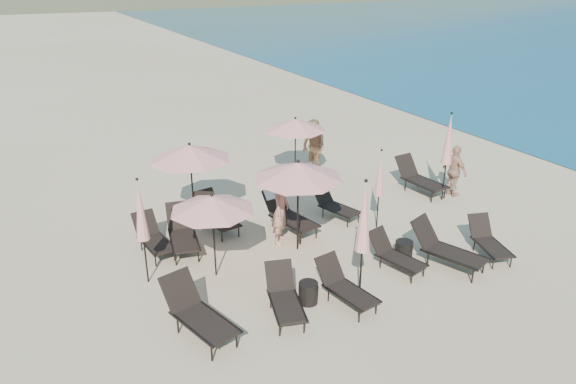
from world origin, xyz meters
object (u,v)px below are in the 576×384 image
lounger_5 (488,240)px  lounger_7 (182,232)px  lounger_3 (395,254)px  lounger_4 (446,248)px  umbrella_open_1 (298,171)px  lounger_9 (286,211)px  lounger_2 (345,286)px  lounger_10 (335,204)px  umbrella_open_0 (212,203)px  umbrella_closed_1 (449,140)px  side_table_0 (308,293)px  lounger_6 (153,237)px  lounger_1 (284,296)px  lounger_8 (216,214)px  beachgoer_b (314,147)px  lounger_0 (197,312)px  beachgoer_a (280,211)px  umbrella_open_2 (190,152)px  umbrella_closed_3 (380,174)px  beachgoer_c (455,171)px  umbrella_closed_2 (140,211)px  umbrella_open_3 (295,124)px  umbrella_closed_0 (364,218)px  side_table_1 (404,250)px  lounger_11 (419,177)px

lounger_5 → lounger_7: size_ratio=0.86×
lounger_3 → lounger_4: bearing=-34.9°
umbrella_open_1 → lounger_9: bearing=75.6°
lounger_2 → lounger_10: size_ratio=1.02×
umbrella_open_0 → lounger_5: bearing=-20.1°
umbrella_closed_1 → side_table_0: (-6.40, -2.80, -1.67)m
lounger_4 → lounger_5: (1.33, -0.10, -0.09)m
lounger_5 → lounger_6: lounger_6 is taller
lounger_2 → lounger_9: size_ratio=0.85×
lounger_1 → lounger_6: size_ratio=1.05×
lounger_8 → beachgoer_b: 5.10m
lounger_0 → beachgoer_a: 4.19m
lounger_1 → lounger_8: lounger_8 is taller
lounger_8 → lounger_9: size_ratio=0.89×
umbrella_open_2 → umbrella_closed_3: bearing=-31.2°
lounger_0 → lounger_3: bearing=-12.6°
lounger_7 → beachgoer_b: bearing=40.0°
lounger_0 → lounger_2: bearing=-22.8°
lounger_6 → beachgoer_c: (9.18, -0.89, 0.39)m
umbrella_open_2 → umbrella_closed_2: (-1.97, -2.35, -0.32)m
lounger_2 → lounger_4: lounger_4 is taller
lounger_1 → umbrella_closed_2: 3.62m
lounger_1 → umbrella_open_3: umbrella_open_3 is taller
lounger_0 → lounger_9: bearing=26.9°
umbrella_open_1 → umbrella_closed_2: size_ratio=0.94×
lounger_5 → lounger_6: size_ratio=1.00×
umbrella_open_2 → beachgoer_c: umbrella_open_2 is taller
lounger_1 → beachgoer_a: beachgoer_a is taller
lounger_1 → umbrella_open_2: size_ratio=0.70×
umbrella_open_3 → umbrella_closed_3: size_ratio=0.96×
umbrella_closed_0 → beachgoer_c: (5.86, 3.32, -1.14)m
lounger_1 → beachgoer_c: beachgoer_c is taller
lounger_9 → side_table_0: lounger_9 is taller
lounger_1 → umbrella_open_2: 5.21m
lounger_4 → umbrella_closed_1: bearing=28.5°
umbrella_open_2 → umbrella_closed_1: (7.22, -2.02, -0.18)m
lounger_3 → umbrella_closed_1: (3.89, 2.56, 1.52)m
lounger_0 → umbrella_closed_3: umbrella_closed_3 is taller
lounger_4 → beachgoer_b: (0.43, 6.82, 0.46)m
umbrella_open_0 → side_table_1: bearing=-18.4°
lounger_6 → umbrella_closed_3: (5.75, -1.59, 1.17)m
lounger_1 → lounger_6: lounger_1 is taller
lounger_6 → umbrella_open_1: (3.23, -1.62, 1.72)m
lounger_2 → umbrella_closed_2: (-3.47, 2.83, 1.37)m
lounger_8 → lounger_11: bearing=-12.3°
side_table_0 → lounger_8: bearing=95.4°
beachgoer_b → beachgoer_c: 4.65m
lounger_0 → lounger_3: 4.96m
lounger_1 → umbrella_closed_2: size_ratio=0.65×
lounger_0 → umbrella_closed_0: umbrella_closed_0 is taller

